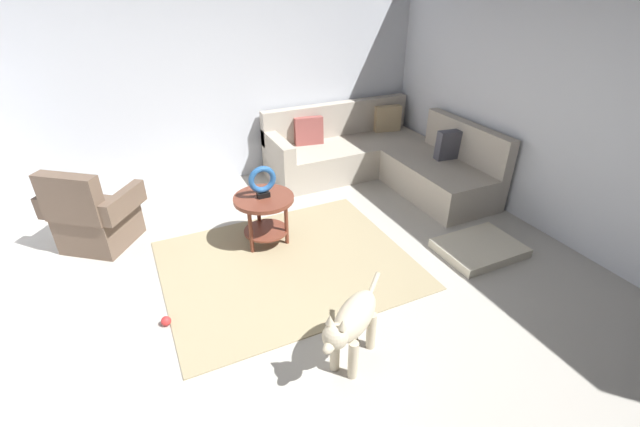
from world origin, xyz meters
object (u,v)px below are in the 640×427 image
(armchair, at_px, (94,218))
(dog_bed_mat, at_px, (479,248))
(torus_sculpture, at_px, (262,181))
(sectional_couch, at_px, (379,158))
(dog_toy_ball, at_px, (166,321))
(side_table, at_px, (264,208))
(dog, at_px, (352,322))

(armchair, bearing_deg, dog_bed_mat, 9.74)
(torus_sculpture, bearing_deg, sectional_couch, 24.44)
(sectional_couch, xyz_separation_m, dog_toy_ball, (-3.02, -1.65, -0.25))
(side_table, distance_m, torus_sculpture, 0.29)
(side_table, bearing_deg, sectional_couch, 24.44)
(side_table, height_order, dog_bed_mat, side_table)
(armchair, xyz_separation_m, side_table, (1.56, -0.70, 0.09))
(dog_bed_mat, bearing_deg, side_table, 150.34)
(armchair, distance_m, dog_toy_ball, 1.58)
(dog_bed_mat, xyz_separation_m, dog, (-1.85, -0.67, 0.33))
(armchair, height_order, side_table, armchair)
(torus_sculpture, height_order, dog, torus_sculpture)
(armchair, bearing_deg, dog_toy_ball, -36.63)
(torus_sculpture, relative_size, dog, 0.45)
(dog, distance_m, dog_toy_ball, 1.54)
(sectional_couch, xyz_separation_m, side_table, (-1.90, -0.86, 0.12))
(armchair, distance_m, dog, 2.92)
(armchair, distance_m, side_table, 1.71)
(side_table, distance_m, dog_bed_mat, 2.20)
(armchair, distance_m, dog_bed_mat, 3.88)
(sectional_couch, relative_size, dog_toy_ball, 28.19)
(sectional_couch, xyz_separation_m, dog_bed_mat, (-0.01, -1.93, -0.25))
(sectional_couch, bearing_deg, dog_toy_ball, -151.31)
(sectional_couch, distance_m, side_table, 2.09)
(sectional_couch, bearing_deg, dog_bed_mat, -90.36)
(sectional_couch, height_order, dog_bed_mat, sectional_couch)
(dog_bed_mat, distance_m, dog, 1.99)
(sectional_couch, xyz_separation_m, dog, (-1.86, -2.60, 0.09))
(side_table, xyz_separation_m, dog_toy_ball, (-1.12, -0.79, -0.38))
(side_table, height_order, torus_sculpture, torus_sculpture)
(dog, bearing_deg, dog_bed_mat, -105.57)
(armchair, bearing_deg, torus_sculpture, 12.87)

